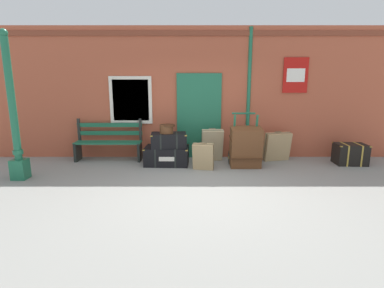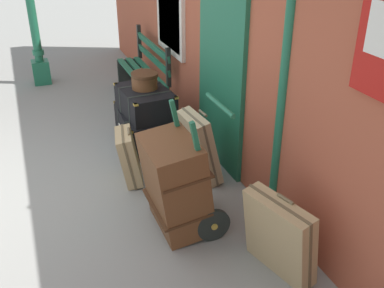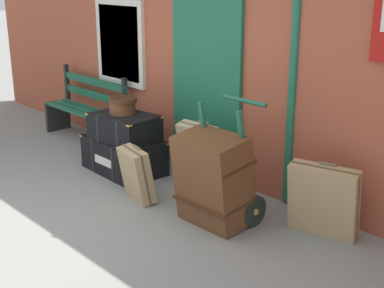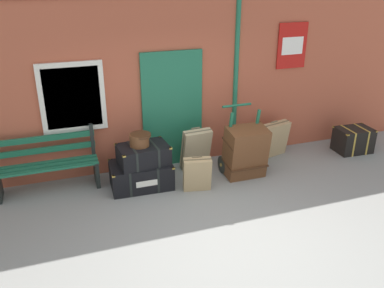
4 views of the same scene
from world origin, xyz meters
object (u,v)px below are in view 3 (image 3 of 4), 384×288
(suitcase_caramel, at_px, (202,156))
(steamer_trunk_base, at_px, (124,155))
(steamer_trunk_middle, at_px, (125,127))
(suitcase_cream, at_px, (137,175))
(porters_trolley, at_px, (225,193))
(round_hatbox, at_px, (122,104))
(suitcase_brown, at_px, (323,201))
(large_brown_trunk, at_px, (213,179))
(platform_bench, at_px, (87,110))

(suitcase_caramel, bearing_deg, steamer_trunk_base, -164.41)
(steamer_trunk_middle, height_order, suitcase_cream, steamer_trunk_middle)
(porters_trolley, bearing_deg, round_hatbox, 177.97)
(steamer_trunk_middle, relative_size, suitcase_brown, 1.18)
(large_brown_trunk, bearing_deg, platform_bench, 168.87)
(round_hatbox, xyz_separation_m, large_brown_trunk, (1.78, -0.24, -0.39))
(steamer_trunk_middle, bearing_deg, porters_trolley, -1.56)
(steamer_trunk_base, distance_m, round_hatbox, 0.64)
(platform_bench, distance_m, round_hatbox, 1.56)
(round_hatbox, distance_m, porters_trolley, 1.88)
(round_hatbox, relative_size, suitcase_cream, 0.56)
(suitcase_caramel, bearing_deg, large_brown_trunk, -36.89)
(steamer_trunk_base, distance_m, suitcase_caramel, 1.13)
(suitcase_brown, bearing_deg, suitcase_caramel, -178.69)
(suitcase_cream, xyz_separation_m, suitcase_caramel, (0.24, 0.74, 0.10))
(steamer_trunk_middle, distance_m, suitcase_cream, 0.93)
(steamer_trunk_base, xyz_separation_m, suitcase_brown, (2.66, 0.34, 0.14))
(steamer_trunk_base, distance_m, porters_trolley, 1.79)
(porters_trolley, relative_size, suitcase_brown, 1.66)
(suitcase_brown, distance_m, suitcase_caramel, 1.59)
(steamer_trunk_middle, height_order, suitcase_caramel, suitcase_caramel)
(porters_trolley, height_order, suitcase_caramel, porters_trolley)
(porters_trolley, xyz_separation_m, large_brown_trunk, (-0.00, -0.17, 0.19))
(steamer_trunk_base, relative_size, round_hatbox, 2.99)
(steamer_trunk_base, distance_m, suitcase_cream, 0.95)
(steamer_trunk_middle, bearing_deg, steamer_trunk_base, 164.51)
(round_hatbox, relative_size, porters_trolley, 0.29)
(suitcase_brown, bearing_deg, porters_trolley, -155.49)
(porters_trolley, relative_size, suitcase_caramel, 1.49)
(steamer_trunk_middle, distance_m, porters_trolley, 1.77)
(porters_trolley, distance_m, suitcase_caramel, 0.81)
(steamer_trunk_middle, xyz_separation_m, large_brown_trunk, (1.74, -0.22, -0.12))
(steamer_trunk_base, relative_size, steamer_trunk_middle, 1.22)
(platform_bench, distance_m, large_brown_trunk, 3.30)
(round_hatbox, distance_m, large_brown_trunk, 1.84)
(steamer_trunk_middle, distance_m, suitcase_caramel, 1.09)
(platform_bench, xyz_separation_m, steamer_trunk_base, (1.45, -0.40, -0.23))
(round_hatbox, bearing_deg, suitcase_cream, -28.09)
(platform_bench, height_order, suitcase_caramel, platform_bench)
(porters_trolley, distance_m, large_brown_trunk, 0.26)
(round_hatbox, distance_m, suitcase_brown, 2.73)
(steamer_trunk_middle, relative_size, suitcase_cream, 1.38)
(steamer_trunk_base, height_order, porters_trolley, porters_trolley)
(suitcase_brown, bearing_deg, suitcase_cream, -157.03)
(porters_trolley, xyz_separation_m, suitcase_caramel, (-0.71, 0.36, 0.12))
(steamer_trunk_middle, xyz_separation_m, suitcase_brown, (2.61, 0.35, -0.23))
(steamer_trunk_middle, bearing_deg, suitcase_brown, 7.64)
(steamer_trunk_middle, bearing_deg, large_brown_trunk, -7.27)
(round_hatbox, bearing_deg, steamer_trunk_middle, -19.15)
(suitcase_brown, height_order, suitcase_caramel, suitcase_caramel)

